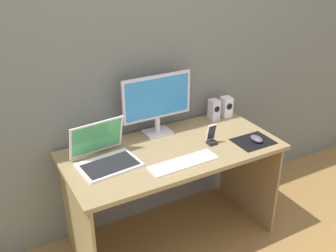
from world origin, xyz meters
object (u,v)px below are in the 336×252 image
speaker_right (226,107)px  mouse (257,139)px  fishbowl (99,137)px  keyboard_external (183,163)px  phone_in_dock (211,137)px  speaker_near_monitor (214,110)px  monitor (157,101)px  laptop (105,156)px

speaker_right → mouse: (-0.06, -0.42, -0.05)m
fishbowl → keyboard_external: size_ratio=0.37×
mouse → phone_in_dock: bearing=157.3°
speaker_near_monitor → mouse: size_ratio=1.52×
monitor → mouse: size_ratio=4.91×
mouse → phone_in_dock: phone_in_dock is taller
fishbowl → laptop: bearing=-100.9°
monitor → speaker_near_monitor: monitor is taller
speaker_right → phone_in_dock: size_ratio=1.09×
laptop → mouse: bearing=-13.3°
speaker_right → monitor: bearing=179.6°
speaker_near_monitor → fishbowl: size_ratio=0.95×
fishbowl → phone_in_dock: fishbowl is taller
laptop → keyboard_external: laptop is taller
monitor → keyboard_external: (-0.05, -0.43, -0.23)m
fishbowl → keyboard_external: fishbowl is taller
phone_in_dock → monitor: bearing=127.5°
keyboard_external → phone_in_dock: size_ratio=3.09×
speaker_near_monitor → phone_in_dock: size_ratio=1.10×
phone_in_dock → keyboard_external: bearing=-156.5°
speaker_right → keyboard_external: 0.75m
monitor → phone_in_dock: (0.23, -0.30, -0.18)m
speaker_near_monitor → speaker_right: bearing=-0.0°
speaker_right → phone_in_dock: bearing=-138.4°
laptop → phone_in_dock: laptop is taller
speaker_near_monitor → fishbowl: bearing=179.8°
monitor → fishbowl: (-0.41, -0.00, -0.16)m
laptop → keyboard_external: (0.40, -0.23, -0.04)m
monitor → fishbowl: monitor is taller
monitor → keyboard_external: monitor is taller
monitor → phone_in_dock: size_ratio=3.55×
mouse → phone_in_dock: (-0.27, 0.12, 0.03)m
speaker_near_monitor → keyboard_external: size_ratio=0.35×
speaker_near_monitor → phone_in_dock: bearing=-127.4°
fishbowl → speaker_near_monitor: bearing=-0.2°
monitor → mouse: (0.50, -0.42, -0.21)m
laptop → phone_in_dock: bearing=-8.8°
laptop → mouse: size_ratio=3.69×
laptop → keyboard_external: size_ratio=0.86×
laptop → fishbowl: bearing=79.1°
speaker_right → keyboard_external: (-0.62, -0.42, -0.07)m
speaker_right → keyboard_external: speaker_right is taller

